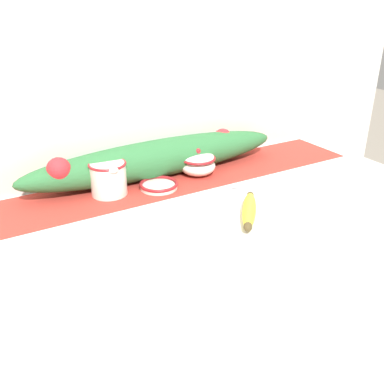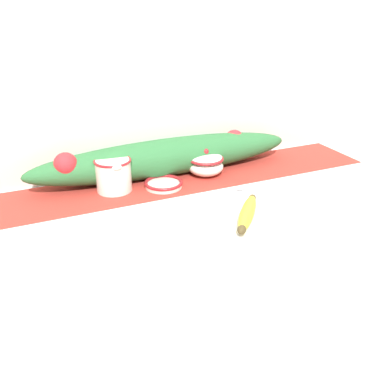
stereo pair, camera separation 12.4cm
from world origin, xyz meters
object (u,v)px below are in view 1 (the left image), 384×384
Objects in this scene: sugar_bowl at (198,163)px; small_dish at (159,185)px; cream_pitcher at (108,177)px; spoon at (233,187)px; banana at (249,210)px.

sugar_bowl reaches higher than small_dish.
spoon is (0.36, -0.16, -0.05)m from cream_pitcher.
sugar_bowl is 0.99× the size of small_dish.
banana is (0.29, -0.34, -0.04)m from cream_pitcher.
banana is at bearing -64.81° from small_dish.
spoon is (0.04, -0.16, -0.04)m from sugar_bowl.
cream_pitcher is at bearing 131.02° from banana.
spoon is (0.21, -0.12, -0.01)m from small_dish.
spoon is at bearing -29.32° from small_dish.
sugar_bowl is 0.34m from banana.
spoon is at bearing 68.73° from banana.
small_dish is 0.24m from spoon.
small_dish is at bearing 143.74° from spoon.
cream_pitcher is at bearing 165.55° from small_dish.
banana is at bearing -95.07° from sugar_bowl.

